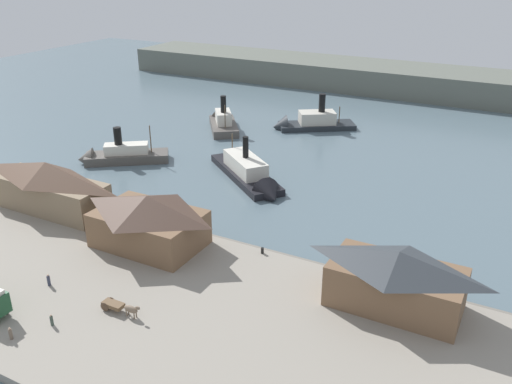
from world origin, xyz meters
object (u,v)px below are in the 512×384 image
pedestrian_walking_west (49,280)px  ferry_moored_west (117,155)px  ferry_approaching_west (223,122)px  ferry_departing_north (307,123)px  ferry_shed_customs_shed (148,220)px  horse_cart (120,306)px  pedestrian_near_cart (52,320)px  ferry_approaching_east (251,176)px  mooring_post_east (262,251)px  ferry_shed_east_terminal (396,279)px  ferry_shed_west_terminal (49,186)px  pedestrian_walking_east (11,334)px

pedestrian_walking_west → ferry_moored_west: (-25.53, 42.39, -0.49)m
ferry_approaching_west → ferry_departing_north: 21.49m
ferry_shed_customs_shed → ferry_moored_west: size_ratio=0.86×
ferry_approaching_west → pedestrian_walking_west: bearing=-76.2°
horse_cart → ferry_approaching_west: bearing=112.3°
horse_cart → ferry_moored_west: size_ratio=0.31×
ferry_departing_north → pedestrian_near_cart: bearing=-86.2°
ferry_moored_west → ferry_approaching_east: size_ratio=0.78×
mooring_post_east → ferry_departing_north: (-20.14, 63.47, -0.15)m
horse_cart → mooring_post_east: size_ratio=6.30×
ferry_moored_west → ferry_shed_east_terminal: bearing=-20.9°
ferry_shed_west_terminal → ferry_approaching_east: (23.05, 28.93, -4.10)m
pedestrian_walking_east → ferry_approaching_east: 55.70m
ferry_shed_east_terminal → pedestrian_near_cart: (-34.48, -22.75, -3.22)m
ferry_shed_west_terminal → ferry_shed_customs_shed: ferry_shed_west_terminal is taller
ferry_shed_west_terminal → horse_cart: bearing=-29.8°
ferry_shed_east_terminal → ferry_approaching_west: 82.85m
pedestrian_walking_east → pedestrian_walking_west: pedestrian_walking_west is taller
ferry_shed_west_terminal → pedestrian_walking_east: ferry_shed_west_terminal is taller
ferry_shed_east_terminal → pedestrian_near_cart: bearing=-146.6°
ferry_approaching_west → ferry_shed_customs_shed: bearing=-68.7°
ferry_departing_north → horse_cart: bearing=-82.2°
ferry_approaching_west → ferry_departing_north: bearing=27.1°
ferry_shed_west_terminal → horse_cart: 34.62m
ferry_shed_customs_shed → ferry_departing_north: bearing=93.3°
ferry_approaching_east → mooring_post_east: bearing=-58.4°
pedestrian_near_cart → ferry_approaching_west: 84.05m
pedestrian_near_cart → pedestrian_walking_west: pedestrian_walking_west is taller
ferry_shed_west_terminal → horse_cart: size_ratio=3.85×
ferry_shed_customs_shed → pedestrian_walking_west: bearing=-107.8°
pedestrian_near_cart → pedestrian_walking_east: pedestrian_walking_east is taller
ferry_moored_west → ferry_approaching_west: bearing=77.3°
mooring_post_east → pedestrian_walking_west: bearing=-135.4°
ferry_shed_customs_shed → pedestrian_walking_west: ferry_shed_customs_shed is taller
pedestrian_near_cart → ferry_shed_customs_shed: bearing=95.4°
mooring_post_east → ferry_shed_east_terminal: bearing=-10.5°
ferry_departing_north → pedestrian_walking_west: bearing=-90.6°
pedestrian_walking_west → ferry_shed_west_terminal: bearing=136.1°
ferry_shed_east_terminal → pedestrian_walking_west: ferry_shed_east_terminal is taller
pedestrian_walking_east → ferry_moored_west: bearing=120.0°
mooring_post_east → ferry_approaching_west: 66.53m
pedestrian_walking_west → ferry_approaching_east: ferry_approaching_east is taller
ferry_shed_west_terminal → ferry_approaching_east: size_ratio=0.92×
ferry_shed_customs_shed → ferry_approaching_west: size_ratio=0.95×
mooring_post_east → ferry_moored_west: 51.33m
ferry_shed_west_terminal → pedestrian_near_cart: bearing=-43.0°
ferry_moored_west → ferry_shed_customs_shed: bearing=-41.9°
ferry_shed_customs_shed → horse_cart: 17.32m
pedestrian_walking_east → pedestrian_near_cart: bearing=61.6°
pedestrian_walking_west → ferry_departing_north: 84.15m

